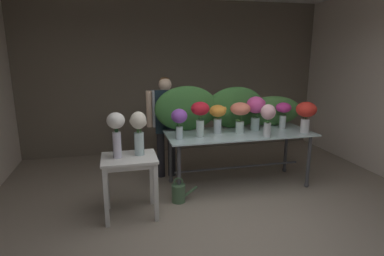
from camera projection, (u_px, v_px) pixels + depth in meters
ground_plane at (198, 181)px, 4.96m from camera, size 7.71×7.71×0.00m
wall_back at (175, 78)px, 6.27m from camera, size 5.93×0.12×2.90m
wall_right at (371, 82)px, 5.30m from camera, size 0.12×3.61×2.90m
display_table_glass at (239, 140)px, 4.66m from camera, size 2.12×0.84×0.82m
side_table_white at (129, 166)px, 3.79m from camera, size 0.64×0.53×0.74m
florist at (166, 117)px, 4.93m from camera, size 0.59×0.24×1.58m
foliage_backdrop at (230, 109)px, 4.84m from camera, size 2.33×0.26×0.66m
vase_sunset_dahlias at (218, 115)px, 4.53m from camera, size 0.25×0.24×0.41m
vase_magenta_freesia at (283, 111)px, 4.80m from camera, size 0.23×0.23×0.40m
vase_crimson_tulips at (200, 114)px, 4.32m from camera, size 0.25×0.25×0.48m
vase_scarlet_snapdragons at (306, 113)px, 4.55m from camera, size 0.29×0.29×0.45m
vase_blush_lilies at (268, 117)px, 4.32m from camera, size 0.20×0.20×0.45m
vase_coral_peonies at (240, 112)px, 4.54m from camera, size 0.28×0.28×0.44m
vase_violet_anemones at (179, 119)px, 4.23m from camera, size 0.22×0.22×0.41m
vase_fuchsia_ranunculus at (256, 108)px, 4.69m from camera, size 0.30×0.27×0.50m
vase_white_roses_tall at (116, 130)px, 3.66m from camera, size 0.21×0.21×0.54m
vase_cream_lisianthus_tall at (139, 130)px, 3.78m from camera, size 0.20×0.19×0.53m
watering_can at (179, 193)px, 4.24m from camera, size 0.35×0.18×0.34m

